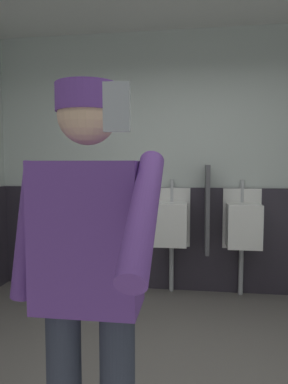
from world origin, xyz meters
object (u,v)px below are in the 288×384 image
object	(u,v)px
urinal_left	(171,223)
urinal_middle	(243,225)
soap_dispenser	(140,171)
person	(88,267)
cell_phone	(117,107)

from	to	relation	value
urinal_left	urinal_middle	distance (m)	0.75
urinal_left	soap_dispenser	size ratio (longest dim) A/B	6.89
person	cell_phone	world-z (taller)	person
urinal_left	cell_phone	xyz separation A→B (m)	(0.06, -2.94, 0.75)
person	cell_phone	size ratio (longest dim) A/B	15.44
cell_phone	urinal_middle	bearing A→B (deg)	75.29
urinal_left	cell_phone	world-z (taller)	cell_phone
urinal_middle	soap_dispenser	distance (m)	1.25
urinal_left	person	xyz separation A→B (m)	(-0.17, -2.43, 0.22)
urinal_left	urinal_middle	bearing A→B (deg)	0.00
cell_phone	soap_dispenser	size ratio (longest dim) A/B	0.61
cell_phone	soap_dispenser	bearing A→B (deg)	96.33
person	urinal_middle	bearing A→B (deg)	69.36
person	soap_dispenser	bearing A→B (deg)	94.31
urinal_middle	cell_phone	world-z (taller)	cell_phone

